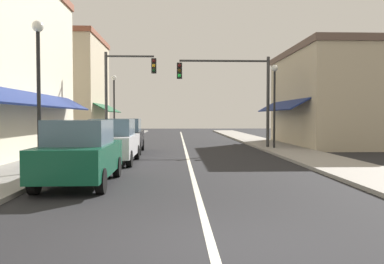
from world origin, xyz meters
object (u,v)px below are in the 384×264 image
(parked_car_third_left, at_px, (125,136))
(street_lamp_left_near, at_px, (38,72))
(street_lamp_right_mid, at_px, (274,93))
(parked_car_nearest_left, at_px, (80,153))
(traffic_signal_mast_arm, at_px, (235,85))
(street_lamp_left_far, at_px, (114,97))
(traffic_signal_left_corner, at_px, (123,85))
(parked_car_second_left, at_px, (113,141))

(parked_car_third_left, distance_m, street_lamp_left_near, 8.53)
(street_lamp_right_mid, bearing_deg, parked_car_nearest_left, -125.80)
(traffic_signal_mast_arm, relative_size, street_lamp_right_mid, 1.13)
(traffic_signal_mast_arm, xyz_separation_m, street_lamp_left_far, (-7.92, 6.27, -0.40))
(parked_car_third_left, xyz_separation_m, traffic_signal_left_corner, (-0.63, 3.79, 2.95))
(parked_car_nearest_left, distance_m, street_lamp_right_mid, 14.07)
(street_lamp_left_far, bearing_deg, parked_car_third_left, -77.47)
(traffic_signal_left_corner, distance_m, street_lamp_right_mid, 9.10)
(traffic_signal_mast_arm, height_order, traffic_signal_left_corner, traffic_signal_left_corner)
(parked_car_nearest_left, bearing_deg, street_lamp_left_near, 133.98)
(parked_car_nearest_left, xyz_separation_m, street_lamp_left_near, (-1.68, 1.71, 2.38))
(traffic_signal_left_corner, bearing_deg, parked_car_third_left, -80.55)
(traffic_signal_left_corner, height_order, street_lamp_left_far, traffic_signal_left_corner)
(street_lamp_right_mid, bearing_deg, traffic_signal_mast_arm, 162.65)
(street_lamp_left_near, bearing_deg, street_lamp_left_far, 90.83)
(parked_car_third_left, bearing_deg, street_lamp_left_near, -102.97)
(parked_car_second_left, bearing_deg, traffic_signal_mast_arm, 49.24)
(parked_car_nearest_left, bearing_deg, street_lamp_left_far, 95.50)
(street_lamp_left_near, height_order, street_lamp_left_far, street_lamp_left_far)
(street_lamp_left_near, bearing_deg, parked_car_nearest_left, -45.49)
(traffic_signal_mast_arm, xyz_separation_m, traffic_signal_left_corner, (-6.67, 1.61, 0.15))
(parked_car_third_left, relative_size, street_lamp_left_far, 0.85)
(parked_car_third_left, bearing_deg, parked_car_second_left, -89.81)
(traffic_signal_mast_arm, bearing_deg, street_lamp_left_far, 141.62)
(parked_car_second_left, xyz_separation_m, parked_car_third_left, (-0.13, 4.63, 0.00))
(parked_car_second_left, height_order, traffic_signal_mast_arm, traffic_signal_mast_arm)
(traffic_signal_left_corner, distance_m, street_lamp_left_near, 11.87)
(parked_car_nearest_left, xyz_separation_m, traffic_signal_left_corner, (-0.67, 13.52, 2.95))
(parked_car_nearest_left, bearing_deg, traffic_signal_left_corner, 92.31)
(parked_car_second_left, relative_size, street_lamp_right_mid, 0.86)
(parked_car_second_left, bearing_deg, parked_car_nearest_left, -90.87)
(parked_car_third_left, xyz_separation_m, street_lamp_left_far, (-1.88, 8.45, 2.39))
(parked_car_second_left, xyz_separation_m, street_lamp_left_near, (-1.77, -3.39, 2.38))
(traffic_signal_left_corner, bearing_deg, parked_car_nearest_left, -87.16)
(parked_car_nearest_left, relative_size, traffic_signal_mast_arm, 0.77)
(traffic_signal_left_corner, xyz_separation_m, street_lamp_right_mid, (8.79, -2.27, -0.61))
(parked_car_nearest_left, bearing_deg, traffic_signal_mast_arm, 62.77)
(street_lamp_left_far, bearing_deg, traffic_signal_mast_arm, -38.38)
(traffic_signal_left_corner, bearing_deg, traffic_signal_mast_arm, -13.54)
(traffic_signal_mast_arm, relative_size, street_lamp_left_near, 1.11)
(parked_car_nearest_left, height_order, parked_car_third_left, same)
(traffic_signal_left_corner, bearing_deg, street_lamp_left_near, -94.89)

